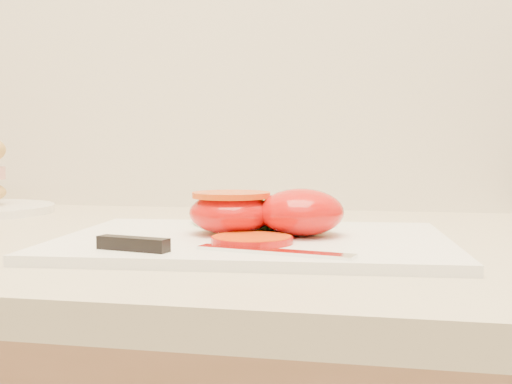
# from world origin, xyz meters

# --- Properties ---
(cutting_board) EXTENTS (0.41, 0.31, 0.01)m
(cutting_board) POSITION_xyz_m (-0.16, 1.61, 0.94)
(cutting_board) COLOR white
(cutting_board) RESTS_ON counter
(tomato_half_dome) EXTENTS (0.09, 0.09, 0.05)m
(tomato_half_dome) POSITION_xyz_m (-0.11, 1.62, 0.96)
(tomato_half_dome) COLOR red
(tomato_half_dome) RESTS_ON cutting_board
(tomato_half_cut) EXTENTS (0.09, 0.09, 0.04)m
(tomato_half_cut) POSITION_xyz_m (-0.18, 1.62, 0.96)
(tomato_half_cut) COLOR red
(tomato_half_cut) RESTS_ON cutting_board
(tomato_slice_0) EXTENTS (0.08, 0.08, 0.01)m
(tomato_slice_0) POSITION_xyz_m (-0.15, 1.56, 0.94)
(tomato_slice_0) COLOR #D75B16
(tomato_slice_0) RESTS_ON cutting_board
(lettuce_leaf_0) EXTENTS (0.19, 0.17, 0.03)m
(lettuce_leaf_0) POSITION_xyz_m (-0.18, 1.69, 0.96)
(lettuce_leaf_0) COLOR #579F2A
(lettuce_leaf_0) RESTS_ON cutting_board
(lettuce_leaf_1) EXTENTS (0.14, 0.13, 0.02)m
(lettuce_leaf_1) POSITION_xyz_m (-0.13, 1.70, 0.95)
(lettuce_leaf_1) COLOR #579F2A
(lettuce_leaf_1) RESTS_ON cutting_board
(knife) EXTENTS (0.23, 0.05, 0.01)m
(knife) POSITION_xyz_m (-0.19, 1.50, 0.94)
(knife) COLOR silver
(knife) RESTS_ON cutting_board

